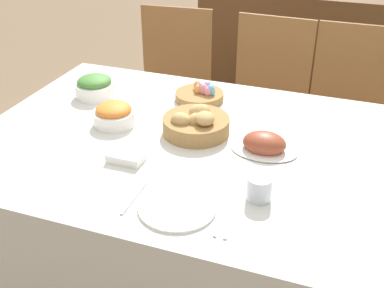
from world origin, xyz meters
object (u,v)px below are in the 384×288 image
ham_platter (264,145)px  dinner_plate (177,207)px  bread_basket (196,124)px  spoon (233,220)px  drinking_cup (259,188)px  carrot_bowl (114,114)px  knife (223,218)px  fork (134,198)px  butter_dish (126,157)px  egg_basket (201,94)px  chair_far_right (346,116)px  sideboard (314,67)px  chair_far_left (172,91)px  green_salad_bowl (95,87)px  chair_far_center (265,104)px

ham_platter → dinner_plate: bearing=-112.0°
bread_basket → spoon: 0.54m
drinking_cup → carrot_bowl: bearing=155.9°
knife → carrot_bowl: bearing=143.5°
fork → butter_dish: bearing=122.7°
egg_basket → fork: bearing=-86.7°
dinner_plate → spoon: 0.17m
chair_far_right → sideboard: (-0.26, 0.76, -0.03)m
drinking_cup → chair_far_left: bearing=122.9°
chair_far_left → carrot_bowl: (0.13, -0.92, 0.30)m
sideboard → green_salad_bowl: size_ratio=8.65×
egg_basket → drinking_cup: 0.74m
dinner_plate → fork: (-0.14, 0.00, -0.00)m
sideboard → fork: 2.14m
green_salad_bowl → chair_far_right: bearing=33.6°
drinking_cup → dinner_plate: bearing=-148.7°
chair_far_center → spoon: chair_far_center is taller
ham_platter → butter_dish: size_ratio=1.96×
chair_far_center → sideboard: size_ratio=0.65×
chair_far_right → knife: (-0.28, -1.34, 0.26)m
chair_far_center → chair_far_left: (-0.56, -0.00, 0.00)m
chair_far_center → bread_basket: (-0.10, -0.88, 0.29)m
sideboard → spoon: 2.12m
chair_far_center → drinking_cup: 1.26m
chair_far_left → fork: bearing=-77.2°
butter_dish → dinner_plate: bearing=-35.3°
sideboard → green_salad_bowl: bearing=-118.7°
carrot_bowl → spoon: 0.74m
chair_far_center → sideboard: bearing=79.3°
chair_far_center → dinner_plate: bearing=-87.7°
chair_far_right → butter_dish: chair_far_right is taller
carrot_bowl → green_salad_bowl: bearing=134.5°
chair_far_center → dinner_plate: 1.37m
sideboard → butter_dish: sideboard is taller
dinner_plate → butter_dish: butter_dish is taller
dinner_plate → fork: dinner_plate is taller
sideboard → egg_basket: sideboard is taller
egg_basket → butter_dish: egg_basket is taller
butter_dish → green_salad_bowl: bearing=130.1°
fork → spoon: same height
egg_basket → ham_platter: (0.36, -0.34, -0.00)m
bread_basket → fork: bread_basket is taller
egg_basket → fork: egg_basket is taller
chair_far_center → spoon: bearing=-80.3°
sideboard → dinner_plate: sideboard is taller
bread_basket → drinking_cup: bearing=-45.6°
chair_far_center → knife: size_ratio=5.67×
bread_basket → butter_dish: bread_basket is taller
bread_basket → carrot_bowl: (-0.33, -0.04, 0.00)m
butter_dish → bread_basket: bearing=59.3°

